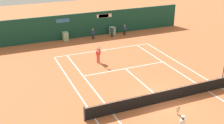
% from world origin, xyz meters
% --- Properties ---
extents(ground_plane, '(80.00, 80.00, 0.01)m').
position_xyz_m(ground_plane, '(-0.00, 0.58, 0.00)').
color(ground_plane, '#BC6038').
extents(tennis_net, '(12.10, 0.10, 1.07)m').
position_xyz_m(tennis_net, '(0.00, 0.00, 0.51)').
color(tennis_net, '#4C4C51').
rests_on(tennis_net, ground_plane).
extents(sponsor_back_wall, '(25.00, 1.02, 2.91)m').
position_xyz_m(sponsor_back_wall, '(0.01, 16.97, 1.41)').
color(sponsor_back_wall, '#144233').
rests_on(sponsor_back_wall, ground_plane).
extents(player_on_baseline, '(0.52, 0.74, 1.81)m').
position_xyz_m(player_on_baseline, '(-1.73, 8.70, 0.94)').
color(player_on_baseline, red).
rests_on(player_on_baseline, ground_plane).
extents(ball_kid_left_post, '(0.43, 0.18, 1.30)m').
position_xyz_m(ball_kid_left_post, '(0.24, 15.64, 0.75)').
color(ball_kid_left_post, black).
rests_on(ball_kid_left_post, ground_plane).
extents(ball_kid_right_post, '(0.43, 0.18, 1.29)m').
position_xyz_m(ball_kid_right_post, '(2.67, 15.64, 0.75)').
color(ball_kid_right_post, black).
rests_on(ball_kid_right_post, ground_plane).
extents(ball_kid_centre_post, '(0.45, 0.19, 1.33)m').
position_xyz_m(ball_kid_centre_post, '(4.36, 15.64, 0.77)').
color(ball_kid_centre_post, black).
rests_on(ball_kid_centre_post, ground_plane).
extents(tennis_ball_mid_court, '(0.07, 0.07, 0.07)m').
position_xyz_m(tennis_ball_mid_court, '(4.70, 5.22, 0.03)').
color(tennis_ball_mid_court, '#CCE033').
rests_on(tennis_ball_mid_court, ground_plane).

